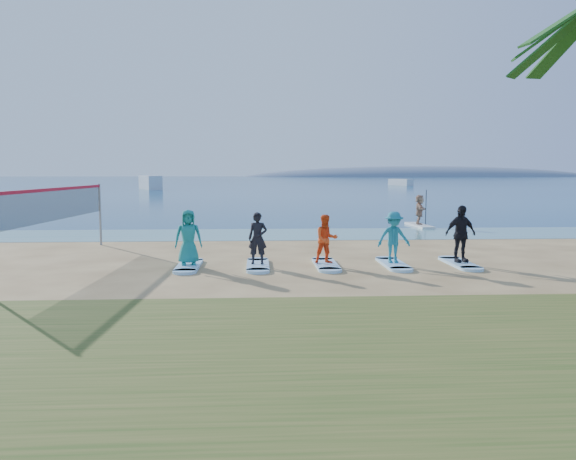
{
  "coord_description": "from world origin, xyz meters",
  "views": [
    {
      "loc": [
        0.05,
        -16.19,
        3.02
      ],
      "look_at": [
        1.06,
        2.0,
        1.1
      ],
      "focal_mm": 35.0,
      "sensor_mm": 36.0,
      "label": 1
    }
  ],
  "objects": [
    {
      "name": "student_3",
      "position": [
        4.42,
        1.4,
        0.91
      ],
      "size": [
        1.11,
        0.7,
        1.64
      ],
      "primitive_type": "imported",
      "rotation": [
        0.0,
        0.0,
        0.09
      ],
      "color": "teal",
      "rests_on": "surfboard_3"
    },
    {
      "name": "boat_offshore_a",
      "position": [
        -17.55,
        77.95,
        0.0
      ],
      "size": [
        5.02,
        7.69,
        2.28
      ],
      "primitive_type": "cube",
      "rotation": [
        0.0,
        0.0,
        0.41
      ],
      "color": "silver",
      "rests_on": "ground"
    },
    {
      "name": "surfboard_1",
      "position": [
        0.07,
        1.4,
        0.04
      ],
      "size": [
        0.7,
        2.2,
        0.09
      ],
      "primitive_type": "cube",
      "color": "#A4D9FF",
      "rests_on": "ground"
    },
    {
      "name": "surfboard_4",
      "position": [
        6.6,
        1.4,
        0.04
      ],
      "size": [
        0.7,
        2.2,
        0.09
      ],
      "primitive_type": "cube",
      "color": "#A4D9FF",
      "rests_on": "ground"
    },
    {
      "name": "paddleboard",
      "position": [
        8.91,
        13.88,
        0.06
      ],
      "size": [
        0.86,
        3.03,
        0.12
      ],
      "primitive_type": "cube",
      "rotation": [
        0.0,
        0.0,
        0.05
      ],
      "color": "silver",
      "rests_on": "ground"
    },
    {
      "name": "student_1",
      "position": [
        0.07,
        1.4,
        0.91
      ],
      "size": [
        0.63,
        0.45,
        1.64
      ],
      "primitive_type": "imported",
      "rotation": [
        0.0,
        0.0,
        -0.1
      ],
      "color": "black",
      "rests_on": "surfboard_1"
    },
    {
      "name": "island_ridge",
      "position": [
        95.0,
        300.0,
        0.0
      ],
      "size": [
        220.0,
        56.0,
        18.0
      ],
      "primitive_type": "ellipsoid",
      "color": "slate",
      "rests_on": "ground"
    },
    {
      "name": "ocean",
      "position": [
        0.0,
        160.0,
        0.01
      ],
      "size": [
        600.0,
        600.0,
        0.0
      ],
      "primitive_type": "plane",
      "color": "navy",
      "rests_on": "ground"
    },
    {
      "name": "ground",
      "position": [
        0.0,
        0.0,
        0.0
      ],
      "size": [
        600.0,
        600.0,
        0.0
      ],
      "primitive_type": "plane",
      "color": "tan",
      "rests_on": "ground"
    },
    {
      "name": "paddleboarder",
      "position": [
        8.91,
        13.88,
        0.93
      ],
      "size": [
        0.72,
        1.56,
        1.62
      ],
      "primitive_type": "imported",
      "rotation": [
        0.0,
        0.0,
        1.41
      ],
      "color": "tan",
      "rests_on": "paddleboard"
    },
    {
      "name": "surfboard_2",
      "position": [
        2.25,
        1.4,
        0.04
      ],
      "size": [
        0.7,
        2.2,
        0.09
      ],
      "primitive_type": "cube",
      "color": "#A4D9FF",
      "rests_on": "ground"
    },
    {
      "name": "student_2",
      "position": [
        2.25,
        1.4,
        0.87
      ],
      "size": [
        0.84,
        0.71,
        1.55
      ],
      "primitive_type": "imported",
      "rotation": [
        0.0,
        0.0,
        0.17
      ],
      "color": "#EC4918",
      "rests_on": "surfboard_2"
    },
    {
      "name": "surfboard_0",
      "position": [
        -2.1,
        1.4,
        0.04
      ],
      "size": [
        0.7,
        2.2,
        0.09
      ],
      "primitive_type": "cube",
      "color": "#A4D9FF",
      "rests_on": "ground"
    },
    {
      "name": "surfboard_3",
      "position": [
        4.42,
        1.4,
        0.04
      ],
      "size": [
        0.7,
        2.2,
        0.09
      ],
      "primitive_type": "cube",
      "color": "#A4D9FF",
      "rests_on": "ground"
    },
    {
      "name": "student_0",
      "position": [
        -2.1,
        1.4,
        0.96
      ],
      "size": [
        0.92,
        0.68,
        1.73
      ],
      "primitive_type": "imported",
      "rotation": [
        0.0,
        0.0,
        0.16
      ],
      "color": "#1A817E",
      "rests_on": "surfboard_0"
    },
    {
      "name": "shallow_water",
      "position": [
        0.0,
        10.5,
        0.01
      ],
      "size": [
        600.0,
        600.0,
        0.0
      ],
      "primitive_type": "plane",
      "color": "teal",
      "rests_on": "ground"
    },
    {
      "name": "volleyball_net",
      "position": [
        -6.6,
        2.53,
        1.9
      ],
      "size": [
        0.6,
        9.08,
        2.5
      ],
      "rotation": [
        0.0,
        0.0,
        -0.06
      ],
      "color": "gray",
      "rests_on": "ground"
    },
    {
      "name": "student_4",
      "position": [
        6.6,
        1.4,
        1.01
      ],
      "size": [
        1.15,
        0.68,
        1.84
      ],
      "primitive_type": "imported",
      "rotation": [
        0.0,
        0.0,
        0.23
      ],
      "color": "black",
      "rests_on": "surfboard_4"
    },
    {
      "name": "boat_offshore_b",
      "position": [
        30.15,
        100.08,
        0.0
      ],
      "size": [
        4.12,
        6.5,
        1.37
      ],
      "primitive_type": "cube",
      "rotation": [
        0.0,
        0.0,
        0.41
      ],
      "color": "silver",
      "rests_on": "ground"
    }
  ]
}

